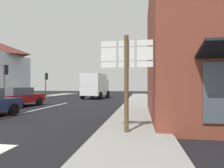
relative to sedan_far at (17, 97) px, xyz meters
name	(u,v)px	position (x,y,z in m)	size (l,w,h in m)	color
ground_plane	(57,105)	(2.35, 1.78, -0.76)	(80.00, 80.00, 0.00)	black
sidewalk_right	(138,109)	(8.94, -0.22, -0.69)	(2.39, 44.00, 0.14)	gray
lane_centre_stripe	(28,112)	(2.35, -2.22, -0.75)	(0.16, 12.00, 0.01)	silver
sedan_far	(17,97)	(0.00, 0.00, 0.00)	(2.29, 4.35, 1.47)	maroon
delivery_truck	(95,85)	(3.50, 10.09, 0.89)	(2.81, 5.15, 3.05)	silver
route_sign_post	(126,73)	(8.72, -6.77, 1.24)	(1.66, 0.14, 3.20)	brown
traffic_light_far_left	(46,79)	(-3.36, 10.46, 1.69)	(0.30, 0.49, 3.31)	#47474C
traffic_light_near_left	(5,75)	(-3.36, 2.92, 1.86)	(0.30, 0.49, 3.54)	#47474C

